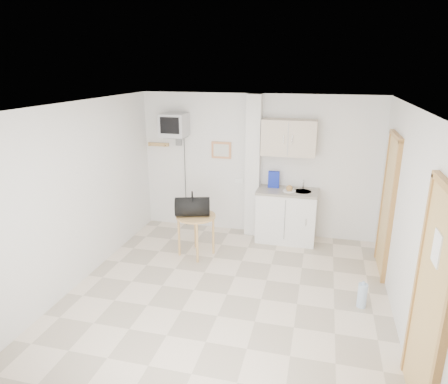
% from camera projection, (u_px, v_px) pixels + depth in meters
% --- Properties ---
extents(ground, '(4.50, 4.50, 0.00)m').
position_uv_depth(ground, '(227.00, 294.00, 5.37)').
color(ground, beige).
rests_on(ground, ground).
extents(room_envelope, '(4.24, 4.54, 2.55)m').
position_uv_depth(room_envelope, '(248.00, 184.00, 4.93)').
color(room_envelope, white).
rests_on(room_envelope, ground).
extents(kitchenette, '(1.03, 0.58, 2.10)m').
position_uv_depth(kitchenette, '(287.00, 196.00, 6.85)').
color(kitchenette, white).
rests_on(kitchenette, ground).
extents(crt_television, '(0.44, 0.45, 2.15)m').
position_uv_depth(crt_television, '(174.00, 126.00, 6.99)').
color(crt_television, slate).
rests_on(crt_television, ground).
extents(round_table, '(0.63, 0.63, 0.68)m').
position_uv_depth(round_table, '(196.00, 221.00, 6.34)').
color(round_table, tan).
rests_on(round_table, ground).
extents(duffel_bag, '(0.60, 0.44, 0.40)m').
position_uv_depth(duffel_bag, '(192.00, 206.00, 6.26)').
color(duffel_bag, black).
rests_on(duffel_bag, round_table).
extents(water_bottle, '(0.12, 0.12, 0.36)m').
position_uv_depth(water_bottle, '(362.00, 295.00, 5.06)').
color(water_bottle, '#A8C1DE').
rests_on(water_bottle, ground).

